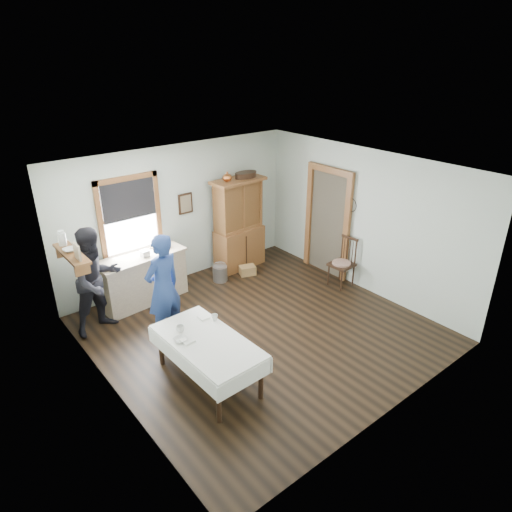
% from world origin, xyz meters
% --- Properties ---
extents(room, '(5.01, 5.01, 2.70)m').
position_xyz_m(room, '(0.00, 0.00, 1.35)').
color(room, black).
rests_on(room, ground).
extents(window, '(1.18, 0.07, 1.48)m').
position_xyz_m(window, '(-1.00, 2.46, 1.63)').
color(window, white).
rests_on(window, room).
extents(doorway, '(0.09, 1.14, 2.22)m').
position_xyz_m(doorway, '(2.46, 0.85, 1.16)').
color(doorway, '#4C4436').
rests_on(doorway, room).
extents(wall_shelf, '(0.24, 1.00, 0.44)m').
position_xyz_m(wall_shelf, '(-2.37, 1.54, 1.57)').
color(wall_shelf, brown).
rests_on(wall_shelf, room).
extents(framed_picture, '(0.30, 0.04, 0.40)m').
position_xyz_m(framed_picture, '(0.15, 2.46, 1.55)').
color(framed_picture, black).
rests_on(framed_picture, room).
extents(rug_beater, '(0.01, 0.27, 0.27)m').
position_xyz_m(rug_beater, '(2.45, 0.30, 1.72)').
color(rug_beater, black).
rests_on(rug_beater, room).
extents(work_counter, '(1.66, 0.74, 0.93)m').
position_xyz_m(work_counter, '(-1.06, 2.10, 0.46)').
color(work_counter, '#C6B08A').
rests_on(work_counter, room).
extents(china_hutch, '(1.15, 0.59, 1.91)m').
position_xyz_m(china_hutch, '(1.21, 2.17, 0.96)').
color(china_hutch, brown).
rests_on(china_hutch, room).
extents(dining_table, '(0.95, 1.73, 0.68)m').
position_xyz_m(dining_table, '(-1.37, -0.51, 0.34)').
color(dining_table, white).
rests_on(dining_table, room).
extents(spindle_chair, '(0.49, 0.49, 1.00)m').
position_xyz_m(spindle_chair, '(2.23, 0.21, 0.50)').
color(spindle_chair, black).
rests_on(spindle_chair, room).
extents(pail, '(0.30, 0.30, 0.32)m').
position_xyz_m(pail, '(0.49, 1.88, 0.16)').
color(pail, '#96999E').
rests_on(pail, room).
extents(wicker_basket, '(0.38, 0.32, 0.19)m').
position_xyz_m(wicker_basket, '(1.09, 1.74, 0.09)').
color(wicker_basket, '#AC824E').
rests_on(wicker_basket, room).
extents(woman_blue, '(0.68, 0.52, 1.66)m').
position_xyz_m(woman_blue, '(-1.30, 0.81, 0.83)').
color(woman_blue, navy).
rests_on(woman_blue, room).
extents(figure_dark, '(0.92, 0.77, 1.67)m').
position_xyz_m(figure_dark, '(-2.01, 1.70, 0.84)').
color(figure_dark, black).
rests_on(figure_dark, room).
extents(table_cup_a, '(0.14, 0.14, 0.09)m').
position_xyz_m(table_cup_a, '(-1.54, -0.10, 0.73)').
color(table_cup_a, white).
rests_on(table_cup_a, dining_table).
extents(table_cup_b, '(0.11, 0.11, 0.09)m').
position_xyz_m(table_cup_b, '(-1.00, -0.16, 0.73)').
color(table_cup_b, white).
rests_on(table_cup_b, dining_table).
extents(table_bowl, '(0.21, 0.21, 0.05)m').
position_xyz_m(table_bowl, '(-1.66, -0.30, 0.71)').
color(table_bowl, white).
rests_on(table_bowl, dining_table).
extents(counter_book, '(0.27, 0.27, 0.02)m').
position_xyz_m(counter_book, '(-0.71, 2.16, 0.94)').
color(counter_book, '#786950').
rests_on(counter_book, work_counter).
extents(counter_bowl, '(0.21, 0.21, 0.06)m').
position_xyz_m(counter_bowl, '(-0.53, 2.14, 0.96)').
color(counter_bowl, white).
rests_on(counter_bowl, work_counter).
extents(shelf_bowl, '(0.22, 0.22, 0.05)m').
position_xyz_m(shelf_bowl, '(-2.37, 1.55, 1.60)').
color(shelf_bowl, white).
rests_on(shelf_bowl, wall_shelf).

